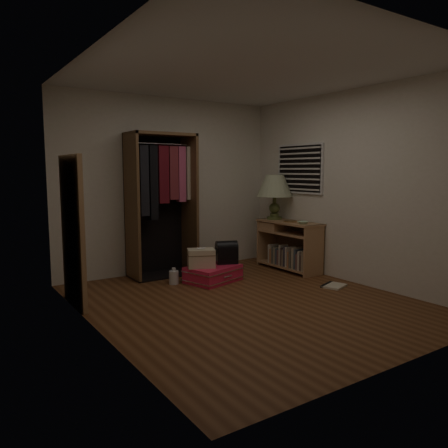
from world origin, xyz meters
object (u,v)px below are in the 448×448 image
(console_bookshelf, at_px, (288,243))
(table_lamp, at_px, (275,187))
(open_wardrobe, at_px, (161,192))
(pink_suitcase, at_px, (213,274))
(floor_mirror, at_px, (73,231))
(white_jug, at_px, (174,277))
(black_bag, at_px, (227,252))
(train_case, at_px, (201,258))

(console_bookshelf, height_order, table_lamp, table_lamp)
(open_wardrobe, distance_m, pink_suitcase, 1.40)
(pink_suitcase, distance_m, table_lamp, 1.83)
(console_bookshelf, relative_size, table_lamp, 1.50)
(open_wardrobe, distance_m, floor_mirror, 1.69)
(pink_suitcase, height_order, white_jug, white_jug)
(pink_suitcase, distance_m, black_bag, 0.37)
(pink_suitcase, height_order, table_lamp, table_lamp)
(floor_mirror, bearing_deg, pink_suitcase, 0.72)
(white_jug, bearing_deg, table_lamp, 4.79)
(floor_mirror, height_order, white_jug, floor_mirror)
(black_bag, relative_size, table_lamp, 0.46)
(console_bookshelf, distance_m, floor_mirror, 3.27)
(open_wardrobe, height_order, black_bag, open_wardrobe)
(table_lamp, bearing_deg, console_bookshelf, -90.16)
(black_bag, height_order, table_lamp, table_lamp)
(pink_suitcase, bearing_deg, console_bookshelf, -15.96)
(console_bookshelf, bearing_deg, floor_mirror, -179.57)
(console_bookshelf, relative_size, pink_suitcase, 1.33)
(pink_suitcase, bearing_deg, floor_mirror, 164.73)
(console_bookshelf, relative_size, black_bag, 3.24)
(floor_mirror, height_order, table_lamp, floor_mirror)
(floor_mirror, xyz_separation_m, train_case, (1.69, 0.04, -0.50))
(console_bookshelf, height_order, pink_suitcase, console_bookshelf)
(floor_mirror, height_order, train_case, floor_mirror)
(floor_mirror, relative_size, train_case, 3.87)
(floor_mirror, relative_size, black_bag, 4.92)
(train_case, bearing_deg, table_lamp, 35.76)
(open_wardrobe, bearing_deg, pink_suitcase, -61.06)
(console_bookshelf, bearing_deg, pink_suitcase, -179.97)
(open_wardrobe, relative_size, pink_suitcase, 2.44)
(pink_suitcase, bearing_deg, open_wardrobe, 102.95)
(open_wardrobe, bearing_deg, floor_mirror, -152.12)
(floor_mirror, distance_m, black_bag, 2.16)
(open_wardrobe, xyz_separation_m, white_jug, (-0.10, -0.57, -1.12))
(open_wardrobe, bearing_deg, black_bag, -47.56)
(console_bookshelf, height_order, black_bag, console_bookshelf)
(open_wardrobe, distance_m, black_bag, 1.28)
(table_lamp, relative_size, white_jug, 3.35)
(black_bag, bearing_deg, table_lamp, 35.37)
(open_wardrobe, distance_m, white_jug, 1.26)
(white_jug, bearing_deg, train_case, -25.78)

